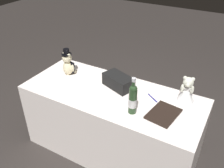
{
  "coord_description": "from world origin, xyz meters",
  "views": [
    {
      "loc": [
        0.95,
        -1.67,
        2.04
      ],
      "look_at": [
        0.0,
        0.0,
        0.83
      ],
      "focal_mm": 39.51,
      "sensor_mm": 36.0,
      "label": 1
    }
  ],
  "objects": [
    {
      "name": "gift_case_black",
      "position": [
        0.0,
        0.12,
        0.8
      ],
      "size": [
        0.34,
        0.26,
        0.12
      ],
      "color": "black",
      "rests_on": "reception_table"
    },
    {
      "name": "teddy_bear_bride",
      "position": [
        0.63,
        0.24,
        0.84
      ],
      "size": [
        0.15,
        0.2,
        0.24
      ],
      "color": "white",
      "rests_on": "reception_table"
    },
    {
      "name": "signing_pen",
      "position": [
        0.36,
        0.11,
        0.74
      ],
      "size": [
        0.13,
        0.09,
        0.01
      ],
      "color": "navy",
      "rests_on": "reception_table"
    },
    {
      "name": "ground_plane",
      "position": [
        0.0,
        0.0,
        0.0
      ],
      "size": [
        12.0,
        12.0,
        0.0
      ],
      "primitive_type": "plane",
      "color": "#2D2826"
    },
    {
      "name": "teddy_bear_groom",
      "position": [
        -0.57,
        0.09,
        0.85
      ],
      "size": [
        0.15,
        0.14,
        0.29
      ],
      "color": "beige",
      "rests_on": "reception_table"
    },
    {
      "name": "guestbook",
      "position": [
        0.53,
        -0.07,
        0.74
      ],
      "size": [
        0.25,
        0.31,
        0.02
      ],
      "primitive_type": "cube",
      "rotation": [
        0.0,
        0.0,
        -0.14
      ],
      "color": "black",
      "rests_on": "reception_table"
    },
    {
      "name": "reception_table",
      "position": [
        0.0,
        0.0,
        0.37
      ],
      "size": [
        1.72,
        0.72,
        0.73
      ],
      "primitive_type": "cube",
      "color": "white",
      "rests_on": "ground_plane"
    },
    {
      "name": "champagne_bottle",
      "position": [
        0.29,
        -0.17,
        0.87
      ],
      "size": [
        0.07,
        0.07,
        0.33
      ],
      "color": "#264023",
      "rests_on": "reception_table"
    }
  ]
}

